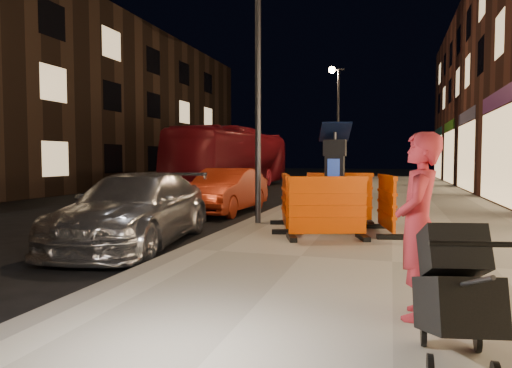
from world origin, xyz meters
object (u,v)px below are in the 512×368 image
(car_red, at_px, (226,213))
(parking_kiosk, at_px, (335,180))
(barrier_kerbside, at_px, (285,201))
(car_silver, at_px, (136,244))
(stroller, at_px, (457,298))
(bus_doubledecker, at_px, (234,188))
(barrier_front, at_px, (328,208))
(barrier_back, at_px, (340,199))
(barrier_bldgside, at_px, (386,204))
(man, at_px, (418,225))

(car_red, bearing_deg, parking_kiosk, -42.17)
(barrier_kerbside, distance_m, car_silver, 2.92)
(car_red, distance_m, stroller, 9.94)
(barrier_kerbside, height_order, bus_doubledecker, bus_doubledecker)
(car_silver, relative_size, stroller, 4.79)
(car_silver, height_order, car_red, car_silver)
(barrier_kerbside, xyz_separation_m, bus_doubledecker, (-5.76, 13.36, -0.69))
(barrier_kerbside, bearing_deg, barrier_front, -151.11)
(barrier_back, xyz_separation_m, car_red, (-3.39, 2.29, -0.69))
(parking_kiosk, height_order, bus_doubledecker, parking_kiosk)
(barrier_bldgside, height_order, car_silver, barrier_bldgside)
(barrier_back, height_order, man, man)
(stroller, bearing_deg, car_red, 107.52)
(car_silver, bearing_deg, stroller, -46.81)
(parking_kiosk, xyz_separation_m, car_red, (-3.39, 3.24, -1.11))
(barrier_bldgside, distance_m, man, 4.53)
(barrier_kerbside, xyz_separation_m, man, (2.20, -4.51, 0.27))
(barrier_back, height_order, bus_doubledecker, bus_doubledecker)
(barrier_back, bearing_deg, barrier_kerbside, -146.11)
(parking_kiosk, height_order, barrier_bldgside, parking_kiosk)
(barrier_front, xyz_separation_m, barrier_kerbside, (-0.95, 0.95, 0.00))
(barrier_back, xyz_separation_m, man, (1.25, -5.46, 0.27))
(car_red, height_order, stroller, stroller)
(barrier_bldgside, relative_size, man, 0.86)
(parking_kiosk, relative_size, car_silver, 0.44)
(man, bearing_deg, car_silver, -114.53)
(parking_kiosk, distance_m, car_red, 4.82)
(car_red, distance_m, man, 9.09)
(barrier_kerbside, xyz_separation_m, car_red, (-2.44, 3.24, -0.69))
(barrier_bldgside, distance_m, stroller, 5.44)
(stroller, bearing_deg, man, 90.82)
(barrier_front, relative_size, car_red, 0.36)
(barrier_kerbside, height_order, man, man)
(car_red, bearing_deg, barrier_back, -32.51)
(barrier_front, xyz_separation_m, man, (1.25, -3.56, 0.27))
(barrier_bldgside, xyz_separation_m, bus_doubledecker, (-7.66, 13.36, -0.69))
(barrier_back, relative_size, stroller, 1.52)
(barrier_bldgside, xyz_separation_m, car_silver, (-4.26, -1.57, -0.69))
(barrier_back, bearing_deg, barrier_bldgside, -56.11)
(barrier_kerbside, relative_size, man, 0.86)
(barrier_back, relative_size, bus_doubledecker, 0.13)
(barrier_bldgside, bearing_deg, bus_doubledecker, 17.71)
(barrier_front, bearing_deg, stroller, -91.06)
(car_silver, distance_m, car_red, 4.81)
(car_silver, height_order, bus_doubledecker, bus_doubledecker)
(barrier_back, bearing_deg, stroller, -88.23)
(car_silver, height_order, man, man)
(man, relative_size, stroller, 1.77)
(parking_kiosk, distance_m, barrier_back, 1.04)
(barrier_kerbside, bearing_deg, parking_kiosk, -106.11)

